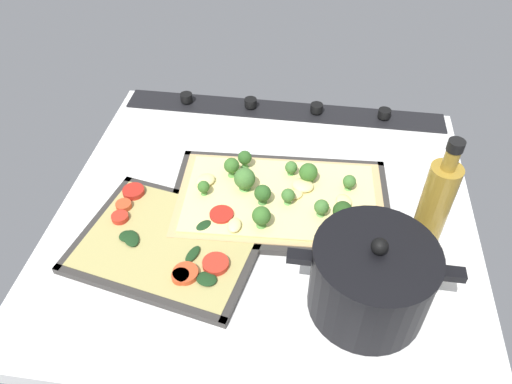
% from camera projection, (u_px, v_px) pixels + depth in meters
% --- Properties ---
extents(ground_plane, '(0.75, 0.71, 0.03)m').
position_uv_depth(ground_plane, '(265.00, 218.00, 0.91)').
color(ground_plane, white).
extents(stove_control_panel, '(0.72, 0.07, 0.03)m').
position_uv_depth(stove_control_panel, '(283.00, 109.00, 1.12)').
color(stove_control_panel, black).
rests_on(stove_control_panel, ground_plane).
extents(baking_tray_front, '(0.41, 0.27, 0.01)m').
position_uv_depth(baking_tray_front, '(280.00, 202.00, 0.91)').
color(baking_tray_front, '#33302D').
rests_on(baking_tray_front, ground_plane).
extents(broccoli_pizza, '(0.39, 0.24, 0.06)m').
position_uv_depth(broccoli_pizza, '(281.00, 197.00, 0.90)').
color(broccoli_pizza, tan).
rests_on(broccoli_pizza, baking_tray_front).
extents(baking_tray_back, '(0.34, 0.29, 0.01)m').
position_uv_depth(baking_tray_back, '(170.00, 244.00, 0.84)').
color(baking_tray_back, '#33302D').
rests_on(baking_tray_back, ground_plane).
extents(veggie_pizza_back, '(0.31, 0.26, 0.02)m').
position_uv_depth(veggie_pizza_back, '(171.00, 241.00, 0.84)').
color(veggie_pizza_back, tan).
rests_on(veggie_pizza_back, baking_tray_back).
extents(cooking_pot, '(0.25, 0.18, 0.15)m').
position_uv_depth(cooking_pot, '(371.00, 279.00, 0.71)').
color(cooking_pot, black).
rests_on(cooking_pot, ground_plane).
extents(oil_bottle, '(0.05, 0.05, 0.22)m').
position_uv_depth(oil_bottle, '(435.00, 204.00, 0.79)').
color(oil_bottle, olive).
rests_on(oil_bottle, ground_plane).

